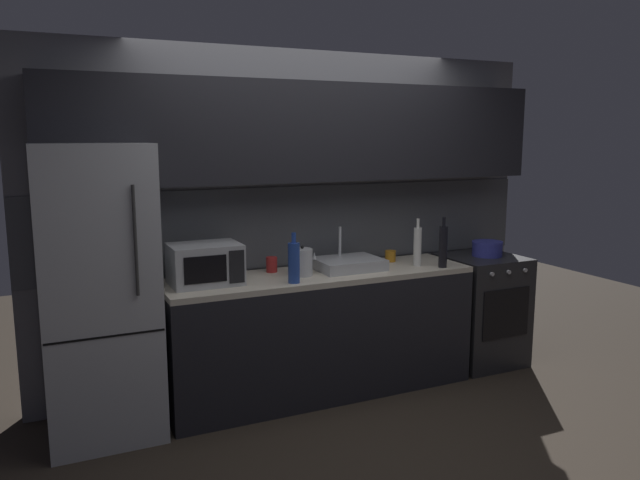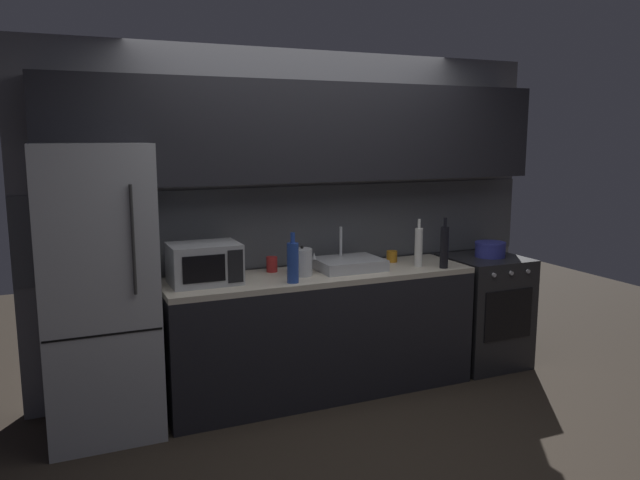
{
  "view_description": "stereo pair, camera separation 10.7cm",
  "coord_description": "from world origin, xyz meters",
  "px_view_note": "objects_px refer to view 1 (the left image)",
  "views": [
    {
      "loc": [
        -1.85,
        -3.06,
        1.87
      ],
      "look_at": [
        -0.0,
        0.9,
        1.14
      ],
      "focal_mm": 34.86,
      "sensor_mm": 36.0,
      "label": 1
    },
    {
      "loc": [
        -1.75,
        -3.1,
        1.87
      ],
      "look_at": [
        -0.0,
        0.9,
        1.14
      ],
      "focal_mm": 34.86,
      "sensor_mm": 36.0,
      "label": 2
    }
  ],
  "objects_px": {
    "refrigerator": "(98,293)",
    "mug_amber": "(390,256)",
    "wine_bottle_white": "(417,246)",
    "oven_range": "(481,309)",
    "microwave": "(205,264)",
    "wine_bottle_dark": "(443,246)",
    "cooking_pot": "(487,249)",
    "kettle": "(302,262)",
    "mug_red": "(272,265)",
    "wine_bottle_blue": "(294,262)"
  },
  "relations": [
    {
      "from": "microwave",
      "to": "wine_bottle_white",
      "type": "distance_m",
      "value": 1.61
    },
    {
      "from": "oven_range",
      "to": "cooking_pot",
      "type": "relative_size",
      "value": 3.63
    },
    {
      "from": "wine_bottle_blue",
      "to": "wine_bottle_dark",
      "type": "distance_m",
      "value": 1.2
    },
    {
      "from": "microwave",
      "to": "cooking_pot",
      "type": "distance_m",
      "value": 2.35
    },
    {
      "from": "wine_bottle_blue",
      "to": "wine_bottle_white",
      "type": "bearing_deg",
      "value": 6.11
    },
    {
      "from": "refrigerator",
      "to": "wine_bottle_blue",
      "type": "bearing_deg",
      "value": -9.35
    },
    {
      "from": "microwave",
      "to": "mug_red",
      "type": "distance_m",
      "value": 0.56
    },
    {
      "from": "mug_amber",
      "to": "mug_red",
      "type": "distance_m",
      "value": 0.98
    },
    {
      "from": "mug_red",
      "to": "cooking_pot",
      "type": "xyz_separation_m",
      "value": [
        1.82,
        -0.18,
        0.01
      ]
    },
    {
      "from": "kettle",
      "to": "wine_bottle_blue",
      "type": "height_order",
      "value": "wine_bottle_blue"
    },
    {
      "from": "microwave",
      "to": "kettle",
      "type": "distance_m",
      "value": 0.69
    },
    {
      "from": "microwave",
      "to": "wine_bottle_blue",
      "type": "relative_size",
      "value": 1.35
    },
    {
      "from": "mug_amber",
      "to": "refrigerator",
      "type": "bearing_deg",
      "value": -176.39
    },
    {
      "from": "wine_bottle_dark",
      "to": "mug_red",
      "type": "bearing_deg",
      "value": 162.2
    },
    {
      "from": "refrigerator",
      "to": "microwave",
      "type": "height_order",
      "value": "refrigerator"
    },
    {
      "from": "mug_amber",
      "to": "wine_bottle_blue",
      "type": "bearing_deg",
      "value": -160.51
    },
    {
      "from": "wine_bottle_white",
      "to": "mug_amber",
      "type": "height_order",
      "value": "wine_bottle_white"
    },
    {
      "from": "refrigerator",
      "to": "wine_bottle_dark",
      "type": "xyz_separation_m",
      "value": [
        2.43,
        -0.22,
        0.14
      ]
    },
    {
      "from": "kettle",
      "to": "wine_bottle_white",
      "type": "relative_size",
      "value": 0.6
    },
    {
      "from": "wine_bottle_dark",
      "to": "mug_amber",
      "type": "xyz_separation_m",
      "value": [
        -0.24,
        0.35,
        -0.12
      ]
    },
    {
      "from": "refrigerator",
      "to": "wine_bottle_dark",
      "type": "height_order",
      "value": "refrigerator"
    },
    {
      "from": "kettle",
      "to": "wine_bottle_white",
      "type": "distance_m",
      "value": 0.92
    },
    {
      "from": "microwave",
      "to": "wine_bottle_dark",
      "type": "relative_size",
      "value": 1.21
    },
    {
      "from": "wine_bottle_white",
      "to": "mug_red",
      "type": "bearing_deg",
      "value": 166.17
    },
    {
      "from": "mug_amber",
      "to": "mug_red",
      "type": "bearing_deg",
      "value": 177.78
    },
    {
      "from": "kettle",
      "to": "wine_bottle_white",
      "type": "bearing_deg",
      "value": -4.08
    },
    {
      "from": "wine_bottle_blue",
      "to": "mug_red",
      "type": "relative_size",
      "value": 3.11
    },
    {
      "from": "oven_range",
      "to": "mug_red",
      "type": "xyz_separation_m",
      "value": [
        -1.78,
        0.18,
        0.5
      ]
    },
    {
      "from": "wine_bottle_dark",
      "to": "cooking_pot",
      "type": "height_order",
      "value": "wine_bottle_dark"
    },
    {
      "from": "wine_bottle_dark",
      "to": "refrigerator",
      "type": "bearing_deg",
      "value": 174.93
    },
    {
      "from": "mug_amber",
      "to": "cooking_pot",
      "type": "xyz_separation_m",
      "value": [
        0.84,
        -0.14,
        0.02
      ]
    },
    {
      "from": "mug_amber",
      "to": "kettle",
      "type": "bearing_deg",
      "value": -168.89
    },
    {
      "from": "mug_red",
      "to": "cooking_pot",
      "type": "relative_size",
      "value": 0.44
    },
    {
      "from": "wine_bottle_dark",
      "to": "mug_amber",
      "type": "relative_size",
      "value": 4.35
    },
    {
      "from": "oven_range",
      "to": "wine_bottle_blue",
      "type": "height_order",
      "value": "wine_bottle_blue"
    },
    {
      "from": "mug_red",
      "to": "cooking_pot",
      "type": "distance_m",
      "value": 1.83
    },
    {
      "from": "wine_bottle_blue",
      "to": "wine_bottle_white",
      "type": "distance_m",
      "value": 1.06
    },
    {
      "from": "kettle",
      "to": "mug_amber",
      "type": "xyz_separation_m",
      "value": [
        0.82,
        0.16,
        -0.05
      ]
    },
    {
      "from": "wine_bottle_dark",
      "to": "wine_bottle_white",
      "type": "xyz_separation_m",
      "value": [
        -0.14,
        0.13,
        -0.01
      ]
    },
    {
      "from": "microwave",
      "to": "mug_amber",
      "type": "relative_size",
      "value": 5.28
    },
    {
      "from": "refrigerator",
      "to": "mug_amber",
      "type": "bearing_deg",
      "value": 3.61
    },
    {
      "from": "oven_range",
      "to": "cooking_pot",
      "type": "xyz_separation_m",
      "value": [
        0.04,
        0.0,
        0.51
      ]
    },
    {
      "from": "wine_bottle_dark",
      "to": "mug_amber",
      "type": "distance_m",
      "value": 0.44
    },
    {
      "from": "wine_bottle_white",
      "to": "mug_red",
      "type": "xyz_separation_m",
      "value": [
        -1.08,
        0.26,
        -0.1
      ]
    },
    {
      "from": "oven_range",
      "to": "wine_bottle_blue",
      "type": "xyz_separation_m",
      "value": [
        -1.76,
        -0.2,
        0.59
      ]
    },
    {
      "from": "refrigerator",
      "to": "mug_red",
      "type": "distance_m",
      "value": 1.22
    },
    {
      "from": "microwave",
      "to": "wine_bottle_dark",
      "type": "distance_m",
      "value": 1.76
    },
    {
      "from": "mug_red",
      "to": "cooking_pot",
      "type": "bearing_deg",
      "value": -5.52
    },
    {
      "from": "oven_range",
      "to": "microwave",
      "type": "height_order",
      "value": "microwave"
    },
    {
      "from": "refrigerator",
      "to": "cooking_pot",
      "type": "distance_m",
      "value": 3.03
    }
  ]
}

